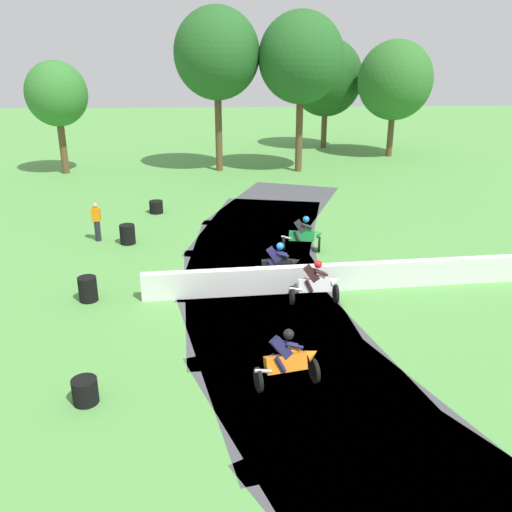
{
  "coord_description": "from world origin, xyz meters",
  "views": [
    {
      "loc": [
        -0.92,
        -16.39,
        7.57
      ],
      "look_at": [
        0.01,
        1.11,
        0.9
      ],
      "focal_mm": 38.58,
      "sensor_mm": 36.0,
      "label": 1
    }
  ],
  "objects_px": {
    "tire_stack_far": "(85,391)",
    "track_marshal": "(97,222)",
    "motorcycle_lead_green": "(304,234)",
    "motorcycle_trailing_white": "(316,283)",
    "motorcycle_chase_black": "(278,263)",
    "motorcycle_fourth_orange": "(288,360)",
    "tire_stack_mid_b": "(88,289)",
    "tire_stack_near": "(156,207)",
    "tire_stack_mid_a": "(127,234)"
  },
  "relations": [
    {
      "from": "tire_stack_far",
      "to": "track_marshal",
      "type": "relative_size",
      "value": 0.37
    },
    {
      "from": "motorcycle_chase_black",
      "to": "motorcycle_trailing_white",
      "type": "distance_m",
      "value": 2.0
    },
    {
      "from": "track_marshal",
      "to": "tire_stack_near",
      "type": "bearing_deg",
      "value": 64.08
    },
    {
      "from": "tire_stack_near",
      "to": "tire_stack_mid_a",
      "type": "relative_size",
      "value": 0.82
    },
    {
      "from": "tire_stack_mid_b",
      "to": "tire_stack_mid_a",
      "type": "bearing_deg",
      "value": 86.26
    },
    {
      "from": "tire_stack_near",
      "to": "motorcycle_lead_green",
      "type": "bearing_deg",
      "value": -40.74
    },
    {
      "from": "motorcycle_lead_green",
      "to": "tire_stack_mid_b",
      "type": "height_order",
      "value": "motorcycle_lead_green"
    },
    {
      "from": "motorcycle_chase_black",
      "to": "motorcycle_fourth_orange",
      "type": "xyz_separation_m",
      "value": [
        -0.32,
        -6.11,
        -0.03
      ]
    },
    {
      "from": "motorcycle_chase_black",
      "to": "motorcycle_trailing_white",
      "type": "relative_size",
      "value": 1.0
    },
    {
      "from": "motorcycle_fourth_orange",
      "to": "tire_stack_mid_a",
      "type": "xyz_separation_m",
      "value": [
        -5.5,
        10.33,
        -0.23
      ]
    },
    {
      "from": "tire_stack_far",
      "to": "track_marshal",
      "type": "height_order",
      "value": "track_marshal"
    },
    {
      "from": "motorcycle_fourth_orange",
      "to": "tire_stack_far",
      "type": "relative_size",
      "value": 2.79
    },
    {
      "from": "motorcycle_lead_green",
      "to": "motorcycle_fourth_orange",
      "type": "bearing_deg",
      "value": -99.92
    },
    {
      "from": "tire_stack_mid_b",
      "to": "track_marshal",
      "type": "xyz_separation_m",
      "value": [
        -0.94,
        5.87,
        0.42
      ]
    },
    {
      "from": "motorcycle_lead_green",
      "to": "tire_stack_mid_b",
      "type": "bearing_deg",
      "value": -150.01
    },
    {
      "from": "tire_stack_near",
      "to": "tire_stack_mid_b",
      "type": "distance_m",
      "value": 9.92
    },
    {
      "from": "motorcycle_lead_green",
      "to": "motorcycle_chase_black",
      "type": "relative_size",
      "value": 1.02
    },
    {
      "from": "motorcycle_chase_black",
      "to": "tire_stack_near",
      "type": "xyz_separation_m",
      "value": [
        -5.17,
        8.65,
        -0.36
      ]
    },
    {
      "from": "motorcycle_chase_black",
      "to": "tire_stack_near",
      "type": "relative_size",
      "value": 2.57
    },
    {
      "from": "motorcycle_trailing_white",
      "to": "tire_stack_near",
      "type": "xyz_separation_m",
      "value": [
        -6.21,
        10.36,
        -0.35
      ]
    },
    {
      "from": "tire_stack_mid_a",
      "to": "tire_stack_mid_b",
      "type": "xyz_separation_m",
      "value": [
        -0.36,
        -5.43,
        0.0
      ]
    },
    {
      "from": "tire_stack_mid_a",
      "to": "track_marshal",
      "type": "xyz_separation_m",
      "value": [
        -1.3,
        0.44,
        0.42
      ]
    },
    {
      "from": "motorcycle_trailing_white",
      "to": "tire_stack_near",
      "type": "bearing_deg",
      "value": 120.93
    },
    {
      "from": "tire_stack_far",
      "to": "track_marshal",
      "type": "distance_m",
      "value": 11.53
    },
    {
      "from": "motorcycle_chase_black",
      "to": "motorcycle_trailing_white",
      "type": "xyz_separation_m",
      "value": [
        1.04,
        -1.7,
        -0.01
      ]
    },
    {
      "from": "tire_stack_mid_b",
      "to": "track_marshal",
      "type": "relative_size",
      "value": 0.49
    },
    {
      "from": "tire_stack_far",
      "to": "tire_stack_mid_a",
      "type": "bearing_deg",
      "value": 94.34
    },
    {
      "from": "motorcycle_lead_green",
      "to": "track_marshal",
      "type": "relative_size",
      "value": 1.05
    },
    {
      "from": "motorcycle_chase_black",
      "to": "tire_stack_mid_a",
      "type": "height_order",
      "value": "motorcycle_chase_black"
    },
    {
      "from": "motorcycle_trailing_white",
      "to": "tire_stack_far",
      "type": "relative_size",
      "value": 2.8
    },
    {
      "from": "motorcycle_chase_black",
      "to": "tire_stack_mid_a",
      "type": "bearing_deg",
      "value": 144.06
    },
    {
      "from": "motorcycle_lead_green",
      "to": "motorcycle_fourth_orange",
      "type": "relative_size",
      "value": 1.02
    },
    {
      "from": "motorcycle_trailing_white",
      "to": "track_marshal",
      "type": "height_order",
      "value": "track_marshal"
    },
    {
      "from": "motorcycle_fourth_orange",
      "to": "motorcycle_trailing_white",
      "type": "bearing_deg",
      "value": 72.89
    },
    {
      "from": "tire_stack_mid_b",
      "to": "tire_stack_far",
      "type": "xyz_separation_m",
      "value": [
        1.18,
        -5.45,
        -0.1
      ]
    },
    {
      "from": "motorcycle_fourth_orange",
      "to": "tire_stack_far",
      "type": "distance_m",
      "value": 4.72
    },
    {
      "from": "motorcycle_lead_green",
      "to": "track_marshal",
      "type": "height_order",
      "value": "track_marshal"
    },
    {
      "from": "motorcycle_chase_black",
      "to": "motorcycle_fourth_orange",
      "type": "distance_m",
      "value": 6.12
    },
    {
      "from": "tire_stack_near",
      "to": "track_marshal",
      "type": "xyz_separation_m",
      "value": [
        -1.94,
        -4.0,
        0.52
      ]
    },
    {
      "from": "motorcycle_fourth_orange",
      "to": "tire_stack_far",
      "type": "xyz_separation_m",
      "value": [
        -4.67,
        -0.55,
        -0.33
      ]
    },
    {
      "from": "motorcycle_chase_black",
      "to": "tire_stack_mid_a",
      "type": "relative_size",
      "value": 2.1
    },
    {
      "from": "motorcycle_chase_black",
      "to": "tire_stack_mid_b",
      "type": "relative_size",
      "value": 2.1
    },
    {
      "from": "tire_stack_mid_b",
      "to": "tire_stack_far",
      "type": "bearing_deg",
      "value": -77.78
    },
    {
      "from": "motorcycle_lead_green",
      "to": "tire_stack_near",
      "type": "bearing_deg",
      "value": 139.26
    },
    {
      "from": "tire_stack_near",
      "to": "motorcycle_chase_black",
      "type": "bearing_deg",
      "value": -59.15
    },
    {
      "from": "motorcycle_trailing_white",
      "to": "tire_stack_far",
      "type": "bearing_deg",
      "value": -140.55
    },
    {
      "from": "motorcycle_fourth_orange",
      "to": "motorcycle_chase_black",
      "type": "bearing_deg",
      "value": 87.01
    },
    {
      "from": "motorcycle_lead_green",
      "to": "motorcycle_trailing_white",
      "type": "height_order",
      "value": "motorcycle_trailing_white"
    },
    {
      "from": "tire_stack_mid_a",
      "to": "motorcycle_lead_green",
      "type": "bearing_deg",
      "value": -8.99
    },
    {
      "from": "motorcycle_chase_black",
      "to": "motorcycle_trailing_white",
      "type": "bearing_deg",
      "value": -58.65
    }
  ]
}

